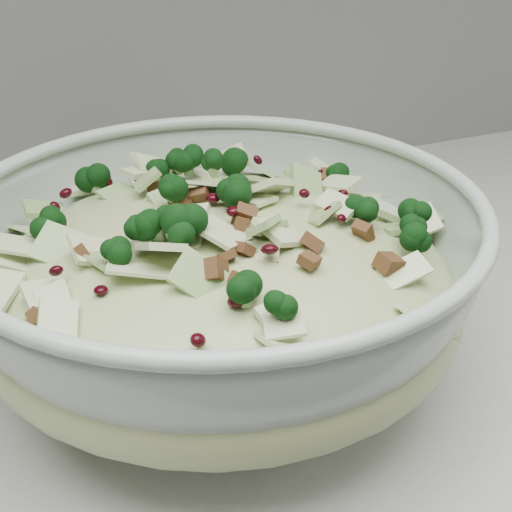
{
  "coord_description": "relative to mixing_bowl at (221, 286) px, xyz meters",
  "views": [
    {
      "loc": [
        -0.34,
        1.18,
        1.24
      ],
      "look_at": [
        -0.16,
        1.58,
        1.01
      ],
      "focal_mm": 50.0,
      "sensor_mm": 36.0,
      "label": 1
    }
  ],
  "objects": [
    {
      "name": "mixing_bowl",
      "position": [
        0.0,
        0.0,
        0.0
      ],
      "size": [
        0.47,
        0.47,
        0.15
      ],
      "rotation": [
        0.0,
        0.0,
        0.31
      ],
      "color": "#A5B6A8",
      "rests_on": "counter"
    },
    {
      "name": "salad",
      "position": [
        0.0,
        -0.0,
        0.02
      ],
      "size": [
        0.37,
        0.37,
        0.15
      ],
      "rotation": [
        0.0,
        0.0,
        -0.08
      ],
      "color": "#B1BB80",
      "rests_on": "mixing_bowl"
    }
  ]
}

